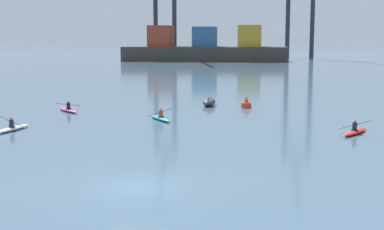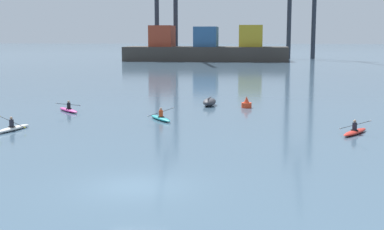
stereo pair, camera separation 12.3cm
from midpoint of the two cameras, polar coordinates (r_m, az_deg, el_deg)
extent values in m
plane|color=#425B70|center=(22.70, -5.99, -7.70)|extent=(800.00, 800.00, 0.00)
cube|color=#38332D|center=(134.98, 1.54, 6.57)|extent=(40.70, 11.07, 3.57)
cube|color=#993823|center=(136.44, -3.19, 8.44)|extent=(5.70, 7.75, 5.28)
cube|color=#2D5684|center=(134.91, 1.55, 8.38)|extent=(5.70, 7.75, 4.95)
cube|color=#B29323|center=(134.29, 6.36, 8.41)|extent=(5.70, 7.75, 5.32)
cylinder|color=#232833|center=(146.37, -3.77, 11.25)|extent=(1.20, 1.20, 26.75)
cylinder|color=#232833|center=(145.50, -1.75, 11.28)|extent=(1.20, 1.20, 26.75)
cylinder|color=#232833|center=(150.35, 10.43, 11.66)|extent=(1.20, 1.20, 29.95)
cylinder|color=#232833|center=(150.86, 12.99, 11.58)|extent=(1.20, 1.20, 29.95)
ellipsoid|color=#38383D|center=(48.35, 1.95, 1.41)|extent=(1.31, 2.68, 0.70)
cube|color=#38383D|center=(48.30, 1.95, 1.85)|extent=(0.22, 1.95, 0.06)
cylinder|color=red|center=(47.30, 5.93, 1.05)|extent=(0.90, 0.90, 0.45)
cone|color=red|center=(47.23, 5.94, 1.66)|extent=(0.49, 0.49, 0.55)
ellipsoid|color=teal|center=(40.25, -3.31, -0.36)|extent=(2.37, 3.17, 0.26)
torus|color=black|center=(40.14, -3.25, -0.18)|extent=(0.68, 0.68, 0.05)
cylinder|color=#DB471E|center=(40.10, -3.26, 0.16)|extent=(0.30, 0.30, 0.50)
sphere|color=tan|center=(40.05, -3.26, 0.66)|extent=(0.19, 0.19, 0.19)
cylinder|color=black|center=(40.13, -3.28, 0.31)|extent=(1.73, 1.16, 0.53)
ellipsoid|color=silver|center=(39.78, -4.63, -0.14)|extent=(0.19, 0.14, 0.15)
ellipsoid|color=silver|center=(40.50, -1.96, 0.75)|extent=(0.19, 0.14, 0.15)
ellipsoid|color=red|center=(36.08, 17.15, -1.76)|extent=(2.29, 3.21, 0.26)
torus|color=black|center=(35.96, 17.10, -1.56)|extent=(0.67, 0.67, 0.05)
cylinder|color=#23232D|center=(35.92, 17.12, -1.18)|extent=(0.30, 0.30, 0.50)
sphere|color=tan|center=(35.87, 17.14, -0.63)|extent=(0.19, 0.19, 0.19)
cylinder|color=black|center=(35.95, 17.15, -1.01)|extent=(1.71, 1.07, 0.74)
ellipsoid|color=silver|center=(36.38, 15.68, -1.41)|extent=(0.20, 0.14, 0.16)
ellipsoid|color=silver|center=(35.55, 18.66, -0.61)|extent=(0.20, 0.14, 0.16)
ellipsoid|color=#C13384|center=(45.81, -13.03, 0.52)|extent=(2.75, 2.90, 0.26)
torus|color=black|center=(45.70, -12.98, 0.68)|extent=(0.69, 0.69, 0.05)
cylinder|color=black|center=(45.67, -12.99, 0.98)|extent=(0.30, 0.30, 0.50)
sphere|color=tan|center=(45.63, -13.01, 1.41)|extent=(0.19, 0.19, 0.19)
cylinder|color=black|center=(45.70, -13.02, 1.11)|extent=(1.55, 1.44, 0.36)
ellipsoid|color=silver|center=(45.30, -14.24, 1.21)|extent=(0.17, 0.16, 0.14)
ellipsoid|color=silver|center=(46.13, -11.83, 1.01)|extent=(0.17, 0.16, 0.14)
ellipsoid|color=silver|center=(37.71, -18.57, -1.39)|extent=(1.30, 3.45, 0.26)
torus|color=black|center=(37.61, -18.67, -1.20)|extent=(0.58, 0.58, 0.05)
cylinder|color=#23232D|center=(37.57, -18.69, -0.84)|extent=(0.30, 0.30, 0.50)
sphere|color=tan|center=(37.52, -18.71, -0.31)|extent=(0.19, 0.19, 0.19)
cylinder|color=black|center=(37.60, -18.65, -0.68)|extent=(1.96, 0.46, 0.70)
ellipsoid|color=yellow|center=(37.05, -17.40, -1.27)|extent=(0.21, 0.08, 0.16)
camera|label=1|loc=(0.06, -89.91, 0.01)|focal=49.79mm
camera|label=2|loc=(0.06, 90.09, -0.01)|focal=49.79mm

